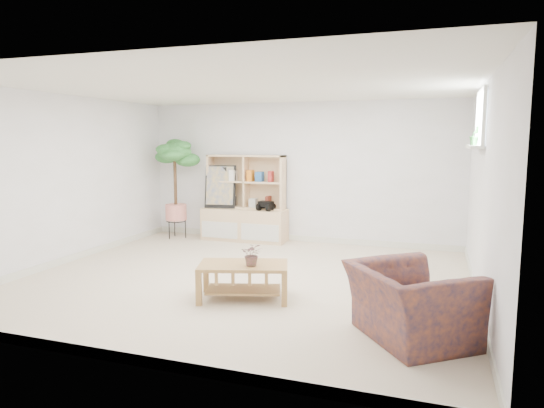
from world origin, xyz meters
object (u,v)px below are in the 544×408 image
(storage_unit, at_px, (244,198))
(coffee_table, at_px, (243,281))
(floor_tree, at_px, (175,189))
(armchair, at_px, (410,299))

(storage_unit, xyz_separation_m, coffee_table, (1.19, -2.96, -0.55))
(storage_unit, relative_size, floor_tree, 0.84)
(floor_tree, relative_size, armchair, 1.77)
(floor_tree, xyz_separation_m, armchair, (4.25, -3.32, -0.52))
(coffee_table, bearing_deg, storage_unit, 94.96)
(armchair, bearing_deg, coffee_table, 36.21)
(coffee_table, bearing_deg, armchair, -33.77)
(coffee_table, xyz_separation_m, armchair, (1.81, -0.55, 0.17))
(storage_unit, relative_size, armchair, 1.49)
(coffee_table, xyz_separation_m, floor_tree, (-2.44, 2.77, 0.69))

